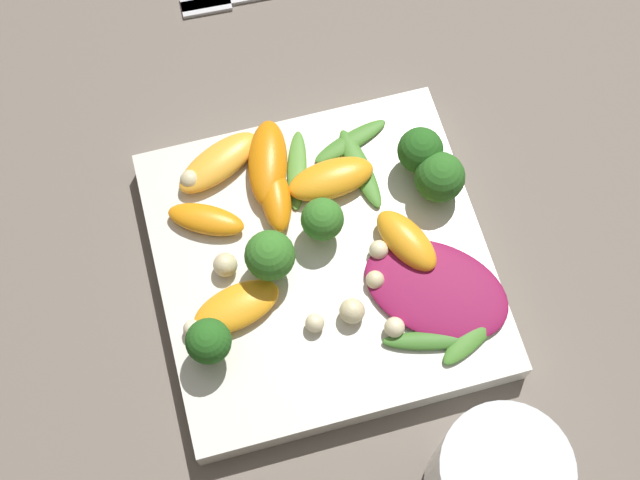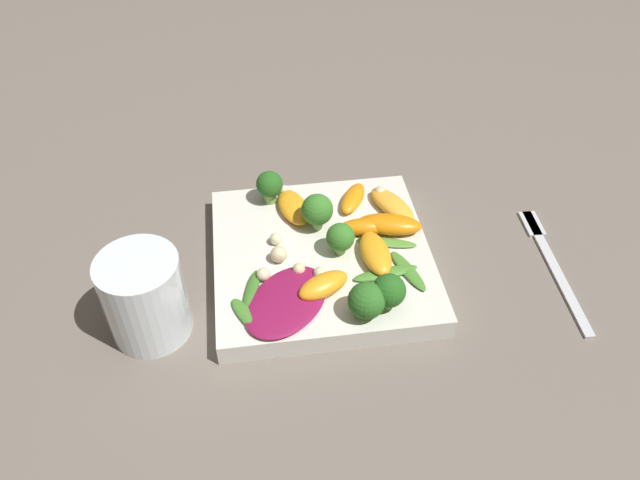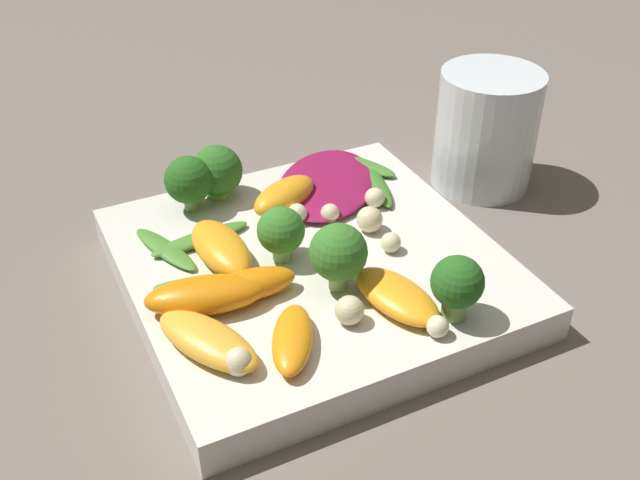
% 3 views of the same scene
% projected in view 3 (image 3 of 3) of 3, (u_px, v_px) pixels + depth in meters
% --- Properties ---
extents(ground_plane, '(2.40, 2.40, 0.00)m').
position_uv_depth(ground_plane, '(312.00, 285.00, 0.52)').
color(ground_plane, '#6B6056').
extents(plate, '(0.24, 0.24, 0.03)m').
position_uv_depth(plate, '(312.00, 270.00, 0.51)').
color(plate, silver).
rests_on(plate, ground_plane).
extents(drinking_glass, '(0.08, 0.08, 0.10)m').
position_uv_depth(drinking_glass, '(486.00, 130.00, 0.61)').
color(drinking_glass, white).
rests_on(drinking_glass, ground_plane).
extents(radicchio_leaf_0, '(0.13, 0.12, 0.01)m').
position_uv_depth(radicchio_leaf_0, '(327.00, 184.00, 0.57)').
color(radicchio_leaf_0, maroon).
rests_on(radicchio_leaf_0, plate).
extents(orange_segment_0, '(0.07, 0.05, 0.01)m').
position_uv_depth(orange_segment_0, '(397.00, 296.00, 0.46)').
color(orange_segment_0, orange).
rests_on(orange_segment_0, plate).
extents(orange_segment_1, '(0.03, 0.06, 0.02)m').
position_uv_depth(orange_segment_1, '(250.00, 285.00, 0.46)').
color(orange_segment_1, orange).
rests_on(orange_segment_1, plate).
extents(orange_segment_2, '(0.08, 0.06, 0.02)m').
position_uv_depth(orange_segment_2, '(208.00, 341.00, 0.42)').
color(orange_segment_2, '#FCAD33').
rests_on(orange_segment_2, plate).
extents(orange_segment_3, '(0.05, 0.08, 0.02)m').
position_uv_depth(orange_segment_3, '(205.00, 295.00, 0.45)').
color(orange_segment_3, orange).
rests_on(orange_segment_3, plate).
extents(orange_segment_4, '(0.05, 0.06, 0.02)m').
position_uv_depth(orange_segment_4, '(284.00, 196.00, 0.55)').
color(orange_segment_4, orange).
rests_on(orange_segment_4, plate).
extents(orange_segment_5, '(0.07, 0.04, 0.02)m').
position_uv_depth(orange_segment_5, '(221.00, 248.00, 0.49)').
color(orange_segment_5, orange).
rests_on(orange_segment_5, plate).
extents(orange_segment_6, '(0.06, 0.05, 0.01)m').
position_uv_depth(orange_segment_6, '(292.00, 339.00, 0.43)').
color(orange_segment_6, orange).
rests_on(orange_segment_6, plate).
extents(broccoli_floret_0, '(0.03, 0.03, 0.04)m').
position_uv_depth(broccoli_floret_0, '(281.00, 232.00, 0.49)').
color(broccoli_floret_0, '#84AD5B').
rests_on(broccoli_floret_0, plate).
extents(broccoli_floret_1, '(0.03, 0.03, 0.04)m').
position_uv_depth(broccoli_floret_1, '(189.00, 181.00, 0.54)').
color(broccoli_floret_1, '#84AD5B').
rests_on(broccoli_floret_1, plate).
extents(broccoli_floret_2, '(0.04, 0.04, 0.04)m').
position_uv_depth(broccoli_floret_2, '(217.00, 172.00, 0.55)').
color(broccoli_floret_2, '#84AD5B').
rests_on(broccoli_floret_2, plate).
extents(broccoli_floret_3, '(0.03, 0.03, 0.04)m').
position_uv_depth(broccoli_floret_3, '(457.00, 285.00, 0.44)').
color(broccoli_floret_3, '#84AD5B').
rests_on(broccoli_floret_3, plate).
extents(broccoli_floret_4, '(0.04, 0.04, 0.05)m').
position_uv_depth(broccoli_floret_4, '(332.00, 255.00, 0.46)').
color(broccoli_floret_4, '#84AD5B').
rests_on(broccoli_floret_4, plate).
extents(arugula_sprig_0, '(0.03, 0.07, 0.01)m').
position_uv_depth(arugula_sprig_0, '(200.00, 239.00, 0.51)').
color(arugula_sprig_0, '#47842D').
rests_on(arugula_sprig_0, plate).
extents(arugula_sprig_1, '(0.07, 0.04, 0.01)m').
position_uv_depth(arugula_sprig_1, '(165.00, 249.00, 0.51)').
color(arugula_sprig_1, '#47842D').
rests_on(arugula_sprig_1, plate).
extents(arugula_sprig_2, '(0.07, 0.05, 0.01)m').
position_uv_depth(arugula_sprig_2, '(359.00, 164.00, 0.60)').
color(arugula_sprig_2, '#47842D').
rests_on(arugula_sprig_2, plate).
extents(arugula_sprig_3, '(0.03, 0.07, 0.00)m').
position_uv_depth(arugula_sprig_3, '(205.00, 280.00, 0.48)').
color(arugula_sprig_3, '#518E33').
rests_on(arugula_sprig_3, plate).
extents(arugula_sprig_4, '(0.06, 0.03, 0.01)m').
position_uv_depth(arugula_sprig_4, '(378.00, 186.00, 0.57)').
color(arugula_sprig_4, '#3D7528').
rests_on(arugula_sprig_4, plate).
extents(macadamia_nut_0, '(0.02, 0.02, 0.02)m').
position_uv_depth(macadamia_nut_0, '(238.00, 362.00, 0.41)').
color(macadamia_nut_0, beige).
rests_on(macadamia_nut_0, plate).
extents(macadamia_nut_1, '(0.02, 0.02, 0.02)m').
position_uv_depth(macadamia_nut_1, '(370.00, 219.00, 0.52)').
color(macadamia_nut_1, beige).
rests_on(macadamia_nut_1, plate).
extents(macadamia_nut_2, '(0.01, 0.01, 0.01)m').
position_uv_depth(macadamia_nut_2, '(391.00, 242.00, 0.50)').
color(macadamia_nut_2, beige).
rests_on(macadamia_nut_2, plate).
extents(macadamia_nut_3, '(0.01, 0.01, 0.01)m').
position_uv_depth(macadamia_nut_3, '(297.00, 213.00, 0.53)').
color(macadamia_nut_3, beige).
rests_on(macadamia_nut_3, plate).
extents(macadamia_nut_4, '(0.01, 0.01, 0.01)m').
position_uv_depth(macadamia_nut_4, '(330.00, 213.00, 0.53)').
color(macadamia_nut_4, beige).
rests_on(macadamia_nut_4, plate).
extents(macadamia_nut_5, '(0.02, 0.02, 0.02)m').
position_uv_depth(macadamia_nut_5, '(349.00, 310.00, 0.44)').
color(macadamia_nut_5, beige).
rests_on(macadamia_nut_5, plate).
extents(macadamia_nut_6, '(0.01, 0.01, 0.01)m').
position_uv_depth(macadamia_nut_6, '(375.00, 198.00, 0.55)').
color(macadamia_nut_6, beige).
rests_on(macadamia_nut_6, plate).
extents(macadamia_nut_7, '(0.01, 0.01, 0.01)m').
position_uv_depth(macadamia_nut_7, '(438.00, 327.00, 0.44)').
color(macadamia_nut_7, beige).
rests_on(macadamia_nut_7, plate).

